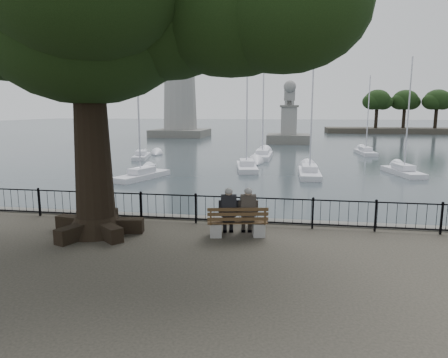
% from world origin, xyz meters
% --- Properties ---
extents(harbor, '(260.00, 260.00, 1.20)m').
position_xyz_m(harbor, '(0.00, 3.00, -0.50)').
color(harbor, '#55534D').
rests_on(harbor, ground).
extents(railing, '(22.06, 0.06, 1.00)m').
position_xyz_m(railing, '(0.00, 2.50, 0.56)').
color(railing, black).
rests_on(railing, ground).
extents(bench, '(1.94, 0.90, 0.99)m').
position_xyz_m(bench, '(0.63, 1.26, 0.34)').
color(bench, gray).
rests_on(bench, ground).
extents(person_left, '(0.53, 0.83, 1.57)m').
position_xyz_m(person_left, '(0.34, 1.31, 0.72)').
color(person_left, black).
rests_on(person_left, ground).
extents(person_right, '(0.53, 0.83, 1.57)m').
position_xyz_m(person_right, '(0.93, 1.43, 0.72)').
color(person_right, '#29241F').
rests_on(person_right, ground).
extents(lighthouse, '(9.78, 9.78, 30.00)m').
position_xyz_m(lighthouse, '(-18.00, 62.00, 11.62)').
color(lighthouse, '#55534D').
rests_on(lighthouse, ground).
extents(lion_monument, '(6.29, 6.29, 9.21)m').
position_xyz_m(lion_monument, '(2.00, 49.93, 1.33)').
color(lion_monument, '#55534D').
rests_on(lion_monument, ground).
extents(sailboat_a, '(2.95, 5.13, 8.73)m').
position_xyz_m(sailboat_a, '(-8.31, 16.44, -0.72)').
color(sailboat_a, silver).
rests_on(sailboat_a, ground).
extents(sailboat_b, '(2.39, 5.65, 10.72)m').
position_xyz_m(sailboat_b, '(-1.29, 22.09, -0.68)').
color(sailboat_b, silver).
rests_on(sailboat_b, ground).
extents(sailboat_c, '(1.53, 5.36, 9.69)m').
position_xyz_m(sailboat_c, '(3.71, 19.64, -0.71)').
color(sailboat_c, silver).
rests_on(sailboat_c, ground).
extents(sailboat_d, '(2.35, 5.08, 8.95)m').
position_xyz_m(sailboat_d, '(10.86, 21.51, -0.71)').
color(sailboat_d, silver).
rests_on(sailboat_d, ground).
extents(sailboat_e, '(2.37, 4.95, 11.38)m').
position_xyz_m(sailboat_e, '(-12.88, 28.31, -0.65)').
color(sailboat_e, silver).
rests_on(sailboat_e, ground).
extents(sailboat_f, '(1.82, 6.23, 13.14)m').
position_xyz_m(sailboat_f, '(-0.55, 30.50, -0.64)').
color(sailboat_f, silver).
rests_on(sailboat_f, ground).
extents(sailboat_g, '(1.84, 5.19, 8.76)m').
position_xyz_m(sailboat_g, '(10.61, 35.94, -0.72)').
color(sailboat_g, silver).
rests_on(sailboat_g, ground).
extents(far_shore, '(30.00, 8.60, 9.18)m').
position_xyz_m(far_shore, '(25.54, 79.46, 3.00)').
color(far_shore, '#2C2A23').
rests_on(far_shore, ground).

